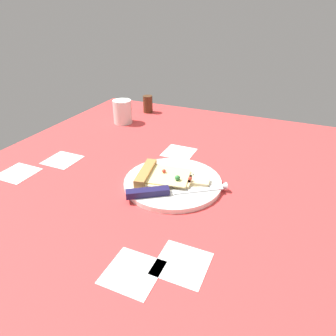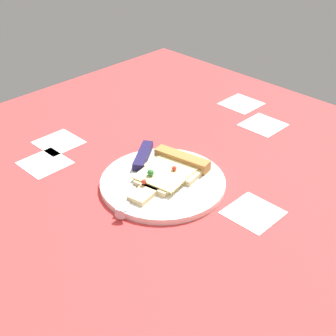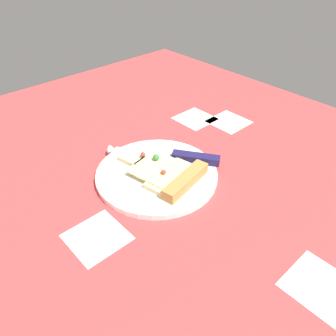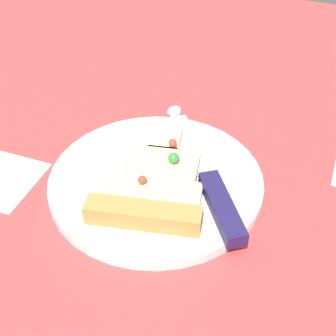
# 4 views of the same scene
# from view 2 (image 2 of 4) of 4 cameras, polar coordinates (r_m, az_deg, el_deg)

# --- Properties ---
(ground_plane) EXTENTS (1.17, 1.17, 0.03)m
(ground_plane) POSITION_cam_2_polar(r_m,az_deg,el_deg) (0.93, -0.56, -3.78)
(ground_plane) COLOR #D13838
(ground_plane) RESTS_ON ground
(plate) EXTENTS (0.24, 0.24, 0.01)m
(plate) POSITION_cam_2_polar(r_m,az_deg,el_deg) (0.93, -0.62, -1.78)
(plate) COLOR white
(plate) RESTS_ON ground_plane
(pizza_slice) EXTENTS (0.13, 0.19, 0.03)m
(pizza_slice) POSITION_cam_2_polar(r_m,az_deg,el_deg) (0.94, 0.25, -0.33)
(pizza_slice) COLOR beige
(pizza_slice) RESTS_ON plate
(knife) EXTENTS (0.15, 0.21, 0.02)m
(knife) POSITION_cam_2_polar(r_m,az_deg,el_deg) (0.96, -3.59, -0.02)
(knife) COLOR silver
(knife) RESTS_ON plate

